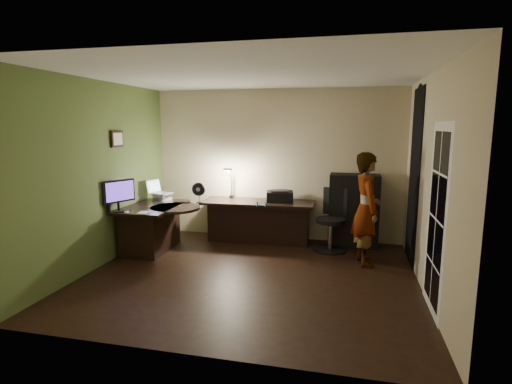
% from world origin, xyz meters
% --- Properties ---
extents(floor, '(4.50, 4.00, 0.01)m').
position_xyz_m(floor, '(0.00, 0.00, -0.01)').
color(floor, black).
rests_on(floor, ground).
extents(ceiling, '(4.50, 4.00, 0.01)m').
position_xyz_m(ceiling, '(0.00, 0.00, 2.71)').
color(ceiling, silver).
rests_on(ceiling, floor).
extents(wall_back, '(4.50, 0.01, 2.70)m').
position_xyz_m(wall_back, '(0.00, 2.00, 1.35)').
color(wall_back, '#C1B38B').
rests_on(wall_back, floor).
extents(wall_front, '(4.50, 0.01, 2.70)m').
position_xyz_m(wall_front, '(0.00, -2.00, 1.35)').
color(wall_front, '#C1B38B').
rests_on(wall_front, floor).
extents(wall_left, '(0.01, 4.00, 2.70)m').
position_xyz_m(wall_left, '(-2.25, 0.00, 1.35)').
color(wall_left, '#C1B38B').
rests_on(wall_left, floor).
extents(wall_right, '(0.01, 4.00, 2.70)m').
position_xyz_m(wall_right, '(2.25, 0.00, 1.35)').
color(wall_right, '#C1B38B').
rests_on(wall_right, floor).
extents(green_wall_overlay, '(0.00, 4.00, 2.70)m').
position_xyz_m(green_wall_overlay, '(-2.24, 0.00, 1.35)').
color(green_wall_overlay, '#4D642D').
rests_on(green_wall_overlay, floor).
extents(arched_doorway, '(0.01, 0.90, 2.60)m').
position_xyz_m(arched_doorway, '(2.24, 1.15, 1.30)').
color(arched_doorway, black).
rests_on(arched_doorway, floor).
extents(french_door, '(0.02, 0.92, 2.10)m').
position_xyz_m(french_door, '(2.24, -0.55, 1.05)').
color(french_door, white).
rests_on(french_door, floor).
extents(framed_picture, '(0.04, 0.30, 0.25)m').
position_xyz_m(framed_picture, '(-2.22, 0.45, 1.85)').
color(framed_picture, black).
rests_on(framed_picture, wall_left).
extents(desk_left, '(0.84, 1.33, 0.75)m').
position_xyz_m(desk_left, '(-1.83, 0.76, 0.38)').
color(desk_left, black).
rests_on(desk_left, floor).
extents(desk_right, '(1.98, 0.74, 0.74)m').
position_xyz_m(desk_right, '(-0.25, 1.63, 0.37)').
color(desk_right, black).
rests_on(desk_right, floor).
extents(cabinet, '(0.83, 0.43, 1.24)m').
position_xyz_m(cabinet, '(1.40, 1.78, 0.62)').
color(cabinet, black).
rests_on(cabinet, floor).
extents(laptop_stand, '(0.33, 0.31, 0.11)m').
position_xyz_m(laptop_stand, '(-1.89, 1.26, 0.81)').
color(laptop_stand, silver).
rests_on(laptop_stand, desk_left).
extents(laptop, '(0.42, 0.40, 0.23)m').
position_xyz_m(laptop, '(-1.89, 1.26, 0.99)').
color(laptop, silver).
rests_on(laptop, laptop_stand).
extents(monitor, '(0.32, 0.53, 0.35)m').
position_xyz_m(monitor, '(-2.12, 0.24, 0.93)').
color(monitor, black).
rests_on(monitor, desk_left).
extents(mouse, '(0.08, 0.11, 0.04)m').
position_xyz_m(mouse, '(-1.92, 0.13, 0.78)').
color(mouse, silver).
rests_on(mouse, desk_left).
extents(phone, '(0.10, 0.13, 0.01)m').
position_xyz_m(phone, '(-1.37, 1.14, 0.76)').
color(phone, black).
rests_on(phone, desk_left).
extents(pen, '(0.07, 0.14, 0.01)m').
position_xyz_m(pen, '(-2.00, 0.38, 0.76)').
color(pen, black).
rests_on(pen, desk_left).
extents(speaker, '(0.09, 0.09, 0.18)m').
position_xyz_m(speaker, '(-2.19, 0.10, 0.85)').
color(speaker, black).
rests_on(speaker, desk_left).
extents(notepad, '(0.16, 0.21, 0.01)m').
position_xyz_m(notepad, '(-1.70, 0.22, 0.76)').
color(notepad, silver).
rests_on(notepad, desk_left).
extents(desk_fan, '(0.23, 0.13, 0.35)m').
position_xyz_m(desk_fan, '(-1.22, 1.30, 0.91)').
color(desk_fan, black).
rests_on(desk_fan, desk_right).
extents(headphones, '(0.20, 0.14, 0.09)m').
position_xyz_m(headphones, '(-0.11, 1.26, 0.77)').
color(headphones, '#1A5589').
rests_on(headphones, desk_right).
extents(printer, '(0.51, 0.43, 0.20)m').
position_xyz_m(printer, '(0.13, 1.71, 0.83)').
color(printer, black).
rests_on(printer, desk_right).
extents(desk_lamp, '(0.22, 0.31, 0.61)m').
position_xyz_m(desk_lamp, '(-0.80, 1.83, 1.03)').
color(desk_lamp, black).
rests_on(desk_lamp, desk_right).
extents(office_chair, '(0.70, 0.70, 1.02)m').
position_xyz_m(office_chair, '(1.03, 1.42, 0.51)').
color(office_chair, black).
rests_on(office_chair, floor).
extents(person, '(0.53, 0.68, 1.68)m').
position_xyz_m(person, '(1.56, 0.87, 0.84)').
color(person, '#D8A88C').
rests_on(person, floor).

